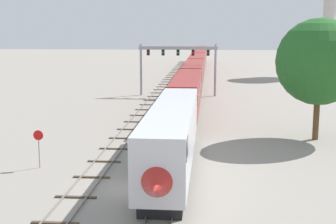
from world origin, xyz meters
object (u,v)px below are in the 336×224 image
at_px(passenger_train, 195,70).
at_px(stop_sign, 39,143).
at_px(trackside_tree_left, 319,62).
at_px(signal_gantry, 178,58).

xyz_separation_m(passenger_train, stop_sign, (-10.00, -54.70, -0.74)).
height_order(passenger_train, trackside_tree_left, trackside_tree_left).
relative_size(passenger_train, signal_gantry, 10.75).
xyz_separation_m(passenger_train, signal_gantry, (-2.25, -15.10, 3.23)).
height_order(passenger_train, stop_sign, passenger_train).
relative_size(stop_sign, trackside_tree_left, 0.25).
bearing_deg(passenger_train, stop_sign, -100.36).
distance_m(passenger_train, signal_gantry, 15.60).
height_order(signal_gantry, trackside_tree_left, trackside_tree_left).
relative_size(passenger_train, trackside_tree_left, 11.50).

